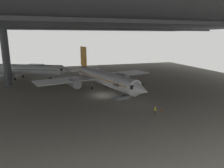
# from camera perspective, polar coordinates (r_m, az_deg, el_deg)

# --- Properties ---
(ground_plane) EXTENTS (110.00, 110.00, 0.00)m
(ground_plane) POSITION_cam_1_polar(r_m,az_deg,el_deg) (51.01, -2.55, -3.14)
(ground_plane) COLOR gray
(hangar_structure) EXTENTS (121.00, 99.00, 18.54)m
(hangar_structure) POSITION_cam_1_polar(r_m,az_deg,el_deg) (62.51, -6.27, 16.31)
(hangar_structure) COLOR #4C4F54
(hangar_structure) RESTS_ON ground_plane
(airplane_main) EXTENTS (34.46, 35.01, 11.14)m
(airplane_main) POSITION_cam_1_polar(r_m,az_deg,el_deg) (55.50, -2.52, 1.77)
(airplane_main) COLOR white
(airplane_main) RESTS_ON ground_plane
(boarding_stairs) EXTENTS (4.35, 2.40, 4.59)m
(boarding_stairs) POSITION_cam_1_polar(r_m,az_deg,el_deg) (47.74, 2.80, -3.37)
(boarding_stairs) COLOR slate
(boarding_stairs) RESTS_ON ground_plane
(crew_worker_near_nose) EXTENTS (0.40, 0.44, 1.70)m
(crew_worker_near_nose) POSITION_cam_1_polar(r_m,az_deg,el_deg) (38.95, 11.88, -7.07)
(crew_worker_near_nose) COLOR #232838
(crew_worker_near_nose) RESTS_ON ground_plane
(crew_worker_by_stairs) EXTENTS (0.54, 0.27, 1.58)m
(crew_worker_by_stairs) POSITION_cam_1_polar(r_m,az_deg,el_deg) (50.40, 3.33, -2.30)
(crew_worker_by_stairs) COLOR #232838
(crew_worker_by_stairs) RESTS_ON ground_plane
(airplane_distant) EXTENTS (32.16, 32.33, 10.86)m
(airplane_distant) POSITION_cam_1_polar(r_m,az_deg,el_deg) (75.90, -23.29, 3.70)
(airplane_distant) COLOR white
(airplane_distant) RESTS_ON ground_plane
(traffic_cone_orange) EXTENTS (0.36, 0.36, 0.60)m
(traffic_cone_orange) POSITION_cam_1_polar(r_m,az_deg,el_deg) (41.89, 13.62, -6.71)
(traffic_cone_orange) COLOR black
(traffic_cone_orange) RESTS_ON ground_plane
(baggage_tug) EXTENTS (2.11, 2.51, 0.90)m
(baggage_tug) POSITION_cam_1_polar(r_m,az_deg,el_deg) (62.25, -11.63, 0.05)
(baggage_tug) COLOR yellow
(baggage_tug) RESTS_ON ground_plane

